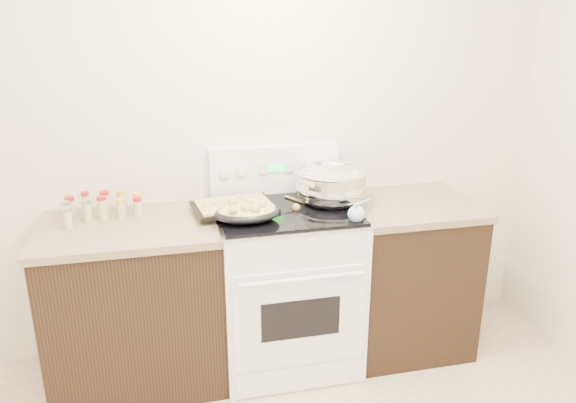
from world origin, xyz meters
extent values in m
cube|color=silver|center=(0.00, 1.77, 1.35)|extent=(4.00, 0.05, 2.70)
cube|color=black|center=(-0.48, 1.43, 0.44)|extent=(0.90, 0.64, 0.88)
cube|color=brown|center=(-0.48, 1.43, 0.90)|extent=(0.93, 0.67, 0.04)
cube|color=black|center=(1.08, 1.43, 0.44)|extent=(0.70, 0.64, 0.88)
cube|color=brown|center=(1.08, 1.43, 0.90)|extent=(0.73, 0.67, 0.04)
cube|color=white|center=(0.35, 1.42, 0.46)|extent=(0.76, 0.66, 0.92)
cube|color=white|center=(0.35, 1.08, 0.45)|extent=(0.70, 0.01, 0.55)
cube|color=black|center=(0.35, 1.08, 0.46)|extent=(0.42, 0.01, 0.22)
cylinder|color=white|center=(0.35, 1.04, 0.70)|extent=(0.65, 0.02, 0.02)
cube|color=white|center=(0.35, 1.09, 0.08)|extent=(0.70, 0.01, 0.14)
cube|color=silver|center=(0.35, 1.42, 0.93)|extent=(0.78, 0.68, 0.01)
cube|color=black|center=(0.35, 1.42, 0.94)|extent=(0.74, 0.64, 0.01)
cube|color=white|center=(0.35, 1.72, 1.08)|extent=(0.76, 0.07, 0.28)
cylinder|color=white|center=(0.05, 1.67, 1.10)|extent=(0.06, 0.02, 0.06)
cylinder|color=white|center=(0.15, 1.67, 1.10)|extent=(0.06, 0.02, 0.06)
cylinder|color=white|center=(0.55, 1.67, 1.10)|extent=(0.06, 0.02, 0.06)
cylinder|color=white|center=(0.65, 1.67, 1.10)|extent=(0.06, 0.02, 0.06)
cube|color=#19E533|center=(0.35, 1.67, 1.10)|extent=(0.09, 0.00, 0.04)
cube|color=silver|center=(0.27, 1.67, 1.10)|extent=(0.05, 0.00, 0.05)
cube|color=silver|center=(0.43, 1.67, 1.10)|extent=(0.05, 0.00, 0.05)
ellipsoid|color=silver|center=(0.62, 1.47, 1.02)|extent=(0.53, 0.53, 0.24)
cylinder|color=silver|center=(0.62, 1.47, 0.95)|extent=(0.22, 0.22, 0.01)
torus|color=silver|center=(0.62, 1.47, 1.12)|extent=(0.41, 0.41, 0.02)
cylinder|color=silver|center=(0.62, 1.47, 1.05)|extent=(0.39, 0.39, 0.14)
cylinder|color=brown|center=(0.62, 1.47, 1.11)|extent=(0.36, 0.36, 0.00)
cube|color=beige|center=(0.57, 1.42, 1.12)|extent=(0.04, 0.04, 0.02)
cube|color=beige|center=(0.69, 1.54, 1.12)|extent=(0.05, 0.05, 0.03)
cube|color=beige|center=(0.63, 1.38, 1.12)|extent=(0.04, 0.04, 0.03)
cube|color=beige|center=(0.67, 1.55, 1.12)|extent=(0.05, 0.05, 0.03)
cube|color=beige|center=(0.55, 1.57, 1.12)|extent=(0.04, 0.04, 0.03)
cube|color=beige|center=(0.53, 1.51, 1.12)|extent=(0.05, 0.05, 0.03)
cube|color=beige|center=(0.73, 1.40, 1.12)|extent=(0.04, 0.04, 0.03)
cube|color=beige|center=(0.52, 1.58, 1.12)|extent=(0.04, 0.04, 0.03)
cube|color=beige|center=(0.57, 1.52, 1.12)|extent=(0.03, 0.03, 0.02)
cube|color=beige|center=(0.48, 1.44, 1.12)|extent=(0.04, 0.04, 0.03)
cube|color=beige|center=(0.54, 1.60, 1.12)|extent=(0.05, 0.05, 0.03)
cube|color=beige|center=(0.63, 1.56, 1.12)|extent=(0.05, 0.05, 0.03)
cube|color=beige|center=(0.49, 1.44, 1.12)|extent=(0.04, 0.04, 0.03)
ellipsoid|color=black|center=(0.11, 1.28, 0.98)|extent=(0.34, 0.25, 0.08)
ellipsoid|color=tan|center=(0.11, 1.28, 1.00)|extent=(0.31, 0.22, 0.06)
sphere|color=tan|center=(0.19, 1.27, 1.03)|extent=(0.05, 0.05, 0.05)
sphere|color=tan|center=(0.14, 1.30, 1.03)|extent=(0.05, 0.05, 0.05)
sphere|color=tan|center=(0.17, 1.30, 1.03)|extent=(0.05, 0.05, 0.05)
sphere|color=tan|center=(0.15, 1.22, 1.03)|extent=(0.05, 0.05, 0.05)
sphere|color=tan|center=(0.16, 1.26, 1.03)|extent=(0.04, 0.04, 0.04)
sphere|color=tan|center=(0.10, 1.24, 1.03)|extent=(0.05, 0.05, 0.05)
sphere|color=tan|center=(0.05, 1.36, 1.03)|extent=(0.05, 0.05, 0.05)
sphere|color=tan|center=(0.04, 1.22, 1.03)|extent=(0.04, 0.04, 0.04)
cube|color=black|center=(0.07, 1.48, 0.95)|extent=(0.47, 0.35, 0.02)
cube|color=tan|center=(0.07, 1.48, 0.97)|extent=(0.42, 0.31, 0.02)
sphere|color=tan|center=(-0.08, 1.46, 0.98)|extent=(0.04, 0.04, 0.04)
sphere|color=tan|center=(0.04, 1.47, 0.98)|extent=(0.03, 0.03, 0.03)
sphere|color=tan|center=(0.06, 1.49, 0.98)|extent=(0.04, 0.04, 0.04)
sphere|color=tan|center=(-0.03, 1.49, 0.98)|extent=(0.03, 0.03, 0.03)
sphere|color=tan|center=(0.07, 1.40, 0.98)|extent=(0.04, 0.04, 0.04)
sphere|color=tan|center=(0.11, 1.55, 0.98)|extent=(0.04, 0.04, 0.04)
sphere|color=tan|center=(0.03, 1.41, 0.98)|extent=(0.04, 0.04, 0.04)
sphere|color=tan|center=(0.04, 1.44, 0.98)|extent=(0.04, 0.04, 0.04)
sphere|color=tan|center=(0.15, 1.47, 0.98)|extent=(0.04, 0.04, 0.04)
sphere|color=tan|center=(0.11, 1.39, 0.98)|extent=(0.03, 0.03, 0.03)
cylinder|color=olive|center=(0.45, 1.48, 0.95)|extent=(0.15, 0.24, 0.01)
sphere|color=olive|center=(0.40, 1.39, 0.96)|extent=(0.04, 0.04, 0.04)
sphere|color=#92C4DA|center=(0.66, 1.16, 0.98)|extent=(0.09, 0.09, 0.09)
cylinder|color=#92C4DA|center=(0.73, 1.25, 1.00)|extent=(0.18, 0.24, 0.08)
cylinder|color=#BFB28C|center=(-0.78, 1.62, 0.97)|extent=(0.05, 0.05, 0.09)
cylinder|color=#B21414|center=(-0.78, 1.62, 1.02)|extent=(0.05, 0.05, 0.02)
cylinder|color=#BFB28C|center=(-0.70, 1.62, 0.98)|extent=(0.04, 0.04, 0.11)
cylinder|color=#B21414|center=(-0.70, 1.62, 1.04)|extent=(0.04, 0.04, 0.02)
cylinder|color=#BFB28C|center=(-0.60, 1.64, 0.97)|extent=(0.05, 0.05, 0.10)
cylinder|color=#B21414|center=(-0.60, 1.64, 1.03)|extent=(0.05, 0.05, 0.02)
cylinder|color=#BFB28C|center=(-0.52, 1.64, 0.97)|extent=(0.05, 0.05, 0.10)
cylinder|color=gold|center=(-0.52, 1.64, 1.03)|extent=(0.05, 0.05, 0.02)
cylinder|color=#BFB28C|center=(-0.44, 1.62, 0.96)|extent=(0.04, 0.04, 0.09)
cylinder|color=gold|center=(-0.44, 1.62, 1.02)|extent=(0.05, 0.05, 0.02)
cylinder|color=#BFB28C|center=(-0.79, 1.53, 0.97)|extent=(0.04, 0.04, 0.10)
cylinder|color=#B2B2B7|center=(-0.79, 1.53, 1.03)|extent=(0.04, 0.04, 0.02)
cylinder|color=#BFB28C|center=(-0.69, 1.53, 0.97)|extent=(0.05, 0.05, 0.10)
cylinder|color=#B2B2B7|center=(-0.69, 1.53, 1.03)|extent=(0.05, 0.05, 0.02)
cylinder|color=#BFB28C|center=(-0.61, 1.54, 0.97)|extent=(0.05, 0.05, 0.11)
cylinder|color=#B21414|center=(-0.61, 1.54, 1.04)|extent=(0.05, 0.05, 0.02)
cylinder|color=#BFB28C|center=(-0.52, 1.53, 0.97)|extent=(0.04, 0.04, 0.09)
cylinder|color=gold|center=(-0.52, 1.53, 1.02)|extent=(0.04, 0.04, 0.02)
cylinder|color=#BFB28C|center=(-0.43, 1.55, 0.96)|extent=(0.04, 0.04, 0.09)
cylinder|color=#B21414|center=(-0.43, 1.55, 1.02)|extent=(0.05, 0.05, 0.02)
cylinder|color=#BFB28C|center=(-0.77, 1.44, 0.97)|extent=(0.04, 0.04, 0.09)
cylinder|color=#B2B2B7|center=(-0.77, 1.44, 1.02)|extent=(0.04, 0.04, 0.02)
camera|label=1|loc=(-0.29, -1.38, 1.98)|focal=35.00mm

